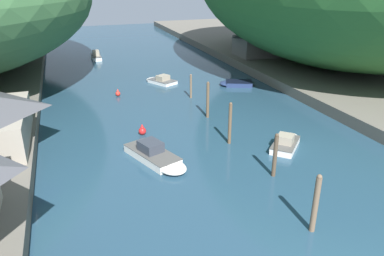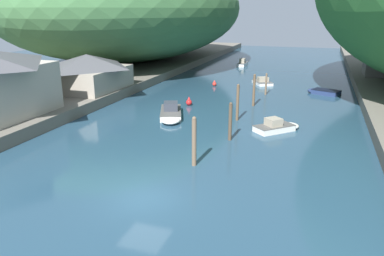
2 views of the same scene
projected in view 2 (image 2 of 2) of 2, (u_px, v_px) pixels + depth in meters
The scene contains 17 objects.
water_surface at pixel (247, 92), 47.93m from camera, with size 130.00×130.00×0.00m, color #234256.
left_bank at pixel (85, 77), 55.21m from camera, with size 22.00×120.00×1.12m.
hillside_left at pixel (128, 8), 67.52m from camera, with size 39.20×54.89×18.43m.
boathouse_shed at pixel (88, 71), 43.69m from camera, with size 7.89×9.53×4.07m.
boat_mid_channel at pixel (261, 82), 53.36m from camera, with size 3.75×4.65×1.03m.
boat_white_cruiser at pixel (171, 113), 36.50m from camera, with size 3.97×6.34×1.35m.
boat_navy_launch at pixel (322, 92), 46.93m from camera, with size 4.36×3.28×0.56m.
boat_far_upstream at pixel (278, 127), 32.57m from camera, with size 4.16×4.21×1.19m.
boat_open_rowboat at pixel (243, 63), 70.96m from camera, with size 1.42×5.29×1.39m.
mooring_post_nearest at pixel (194, 141), 24.84m from camera, with size 0.31×0.31×3.45m.
mooring_post_second at pixel (230, 121), 29.83m from camera, with size 0.28×0.28×3.14m.
mooring_post_middle at pixel (238, 102), 35.21m from camera, with size 0.27×0.27×3.50m.
mooring_post_fourth at pixel (254, 90), 40.55m from camera, with size 0.28×0.28×3.52m.
mooring_post_farthest at pixel (266, 84), 46.12m from camera, with size 0.24×0.24×2.69m.
channel_buoy_near at pixel (189, 102), 41.21m from camera, with size 0.65×0.65×0.98m.
channel_buoy_far at pixel (214, 84), 51.75m from camera, with size 0.55×0.55×0.83m.
person_on_quay at pixel (111, 80), 44.64m from camera, with size 0.29×0.42×1.69m.
Camera 2 is at (8.60, -16.82, 10.07)m, focal length 35.00 mm.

